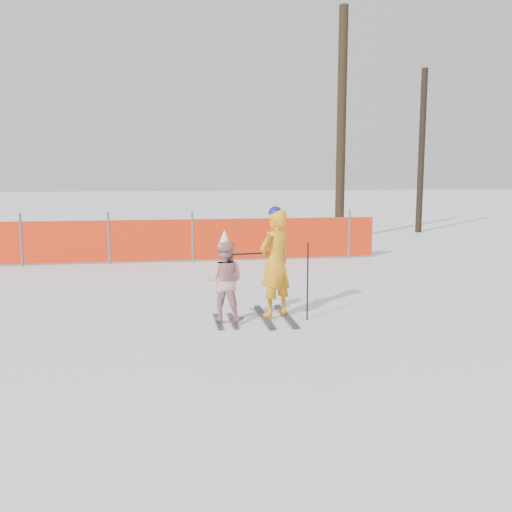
% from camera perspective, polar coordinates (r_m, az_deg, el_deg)
% --- Properties ---
extents(ground, '(120.00, 120.00, 0.00)m').
position_cam_1_polar(ground, '(7.88, 0.59, -7.74)').
color(ground, white).
rests_on(ground, ground).
extents(adult, '(0.70, 1.37, 1.69)m').
position_cam_1_polar(adult, '(8.53, 1.94, -0.70)').
color(adult, black).
rests_on(adult, ground).
extents(child, '(0.69, 0.87, 1.37)m').
position_cam_1_polar(child, '(8.32, -3.14, -2.45)').
color(child, black).
rests_on(child, ground).
extents(ski_poles, '(1.12, 0.20, 1.17)m').
position_cam_1_polar(ski_poles, '(8.43, 3.38, -1.70)').
color(ski_poles, black).
rests_on(ski_poles, ground).
extents(safety_fence, '(14.65, 0.06, 1.25)m').
position_cam_1_polar(safety_fence, '(14.21, -17.38, 1.41)').
color(safety_fence, '#595960').
rests_on(safety_fence, ground).
extents(tree_trunks, '(3.86, 2.09, 7.29)m').
position_cam_1_polar(tree_trunks, '(19.66, 11.32, 11.78)').
color(tree_trunks, black).
rests_on(tree_trunks, ground).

